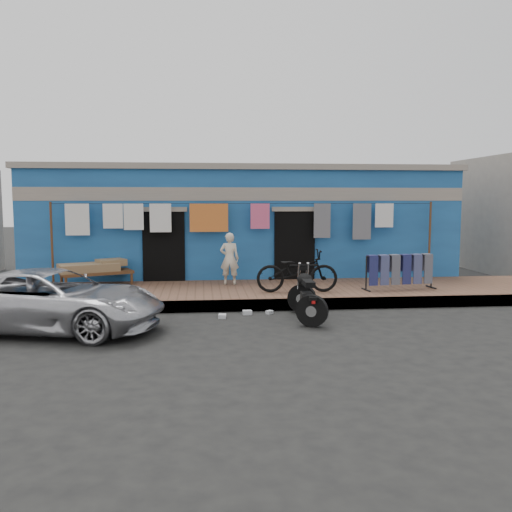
{
  "coord_description": "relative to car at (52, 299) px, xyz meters",
  "views": [
    {
      "loc": [
        -1.21,
        -9.94,
        2.4
      ],
      "look_at": [
        0.0,
        2.0,
        1.15
      ],
      "focal_mm": 38.0,
      "sensor_mm": 36.0,
      "label": 1
    }
  ],
  "objects": [
    {
      "name": "litter_b",
      "position": [
        4.15,
        1.07,
        -0.55
      ],
      "size": [
        0.18,
        0.18,
        0.07
      ],
      "primitive_type": "cube",
      "rotation": [
        0.0,
        0.0,
        0.78
      ],
      "color": "silver",
      "rests_on": "ground"
    },
    {
      "name": "jeans_rack",
      "position": [
        7.48,
        2.43,
        0.1
      ],
      "size": [
        1.9,
        0.82,
        0.87
      ],
      "primitive_type": null,
      "rotation": [
        0.0,
        0.0,
        0.13
      ],
      "color": "black",
      "rests_on": "sidewalk"
    },
    {
      "name": "seated_person",
      "position": [
        3.44,
        3.56,
        0.33
      ],
      "size": [
        0.51,
        0.37,
        1.32
      ],
      "primitive_type": "imported",
      "rotation": [
        0.0,
        0.0,
        3.02
      ],
      "color": "beige",
      "rests_on": "sidewalk"
    },
    {
      "name": "ground",
      "position": [
        3.95,
        -0.13,
        -0.59
      ],
      "size": [
        80.0,
        80.0,
        0.0
      ],
      "primitive_type": "plane",
      "color": "black",
      "rests_on": "ground"
    },
    {
      "name": "building",
      "position": [
        3.94,
        6.85,
        1.1
      ],
      "size": [
        12.2,
        5.2,
        3.36
      ],
      "color": "#1E4D87",
      "rests_on": "ground"
    },
    {
      "name": "clothesline",
      "position": [
        3.47,
        4.12,
        1.24
      ],
      "size": [
        10.06,
        0.06,
        2.1
      ],
      "color": "brown",
      "rests_on": "sidewalk"
    },
    {
      "name": "litter_a",
      "position": [
        3.68,
        1.07,
        -0.54
      ],
      "size": [
        0.2,
        0.16,
        0.08
      ],
      "primitive_type": "cube",
      "rotation": [
        0.0,
        0.0,
        0.05
      ],
      "color": "silver",
      "rests_on": "ground"
    },
    {
      "name": "car",
      "position": [
        0.0,
        0.0,
        0.0
      ],
      "size": [
        4.5,
        2.84,
        1.17
      ],
      "primitive_type": "imported",
      "rotation": [
        0.0,
        0.0,
        1.33
      ],
      "color": "#BDBDC2",
      "rests_on": "ground"
    },
    {
      "name": "curb",
      "position": [
        3.95,
        1.42,
        -0.46
      ],
      "size": [
        28.0,
        0.1,
        0.25
      ],
      "primitive_type": "cube",
      "color": "gray",
      "rests_on": "ground"
    },
    {
      "name": "motorcycle",
      "position": [
        4.83,
        0.48,
        -0.06
      ],
      "size": [
        0.69,
        1.67,
        1.06
      ],
      "primitive_type": null,
      "rotation": [
        0.0,
        0.0,
        -0.04
      ],
      "color": "black",
      "rests_on": "ground"
    },
    {
      "name": "litter_c",
      "position": [
        3.14,
        0.78,
        -0.55
      ],
      "size": [
        0.17,
        0.2,
        0.08
      ],
      "primitive_type": "cube",
      "rotation": [
        0.0,
        0.0,
        1.47
      ],
      "color": "silver",
      "rests_on": "ground"
    },
    {
      "name": "sidewalk",
      "position": [
        3.95,
        2.87,
        -0.46
      ],
      "size": [
        28.0,
        3.0,
        0.25
      ],
      "primitive_type": "cube",
      "color": "brown",
      "rests_on": "ground"
    },
    {
      "name": "charpoy",
      "position": [
        0.1,
        3.79,
        -0.03
      ],
      "size": [
        2.43,
        2.16,
        0.61
      ],
      "primitive_type": null,
      "rotation": [
        0.0,
        0.0,
        0.4
      ],
      "color": "brown",
      "rests_on": "sidewalk"
    },
    {
      "name": "bicycle",
      "position": [
        4.95,
        2.28,
        0.27
      ],
      "size": [
        1.9,
        0.74,
        1.21
      ],
      "primitive_type": "imported",
      "rotation": [
        0.0,
        0.0,
        1.53
      ],
      "color": "black",
      "rests_on": "sidewalk"
    }
  ]
}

